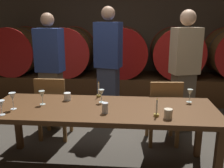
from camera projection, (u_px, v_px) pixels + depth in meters
The scene contains 23 objects.
ground_plane at pixel (112, 161), 2.92m from camera, with size 7.98×7.98×0.00m, color #3F3A33.
back_wall at pixel (123, 28), 5.41m from camera, with size 6.14×0.24×2.88m, color #473A2D.
barrel_shelf at pixel (122, 87), 5.18m from camera, with size 5.53×0.90×0.51m, color #4C2D16.
wine_barrel_far_left at pixel (19, 51), 5.17m from camera, with size 0.97×0.89×0.97m.
wine_barrel_left at pixel (70, 51), 5.08m from camera, with size 0.97×0.89×0.97m.
wine_barrel_center at pixel (123, 52), 4.99m from camera, with size 0.97×0.89×0.97m.
wine_barrel_right at pixel (176, 52), 4.90m from camera, with size 0.97×0.89×0.97m.
dining_table at pixel (102, 113), 2.63m from camera, with size 2.39×0.82×0.72m.
chair_left at pixel (53, 105), 3.37m from camera, with size 0.40×0.40×0.88m.
chair_right at pixel (164, 109), 3.21m from camera, with size 0.43×0.43×0.88m.
guest_left at pixel (51, 71), 3.67m from camera, with size 0.41×0.29×1.71m.
guest_center at pixel (108, 66), 3.78m from camera, with size 0.43×0.33×1.80m.
guest_right at pixel (184, 71), 3.54m from camera, with size 0.44×0.35×1.75m.
candle_left at pixel (99, 93), 2.95m from camera, with size 0.05×0.05×0.19m.
candle_right at pixel (157, 111), 2.36m from camera, with size 0.05×0.05×0.19m.
wine_glass_far_left at pixel (1, 105), 2.38m from camera, with size 0.08×0.08×0.15m.
wine_glass_left at pixel (12, 97), 2.53m from camera, with size 0.07×0.07×0.18m.
wine_glass_center at pixel (42, 95), 2.67m from camera, with size 0.07×0.07×0.15m.
wine_glass_right at pixel (101, 93), 2.75m from camera, with size 0.06×0.06×0.15m.
wine_glass_far_right at pixel (190, 93), 2.75m from camera, with size 0.06×0.06×0.15m.
cup_left at pixel (67, 97), 2.83m from camera, with size 0.08×0.08×0.09m, color white.
cup_center at pixel (105, 108), 2.44m from camera, with size 0.06×0.06×0.11m, color silver.
cup_right at pixel (168, 114), 2.31m from camera, with size 0.08×0.08×0.09m, color beige.
Camera 1 is at (0.22, -2.59, 1.62)m, focal length 39.88 mm.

